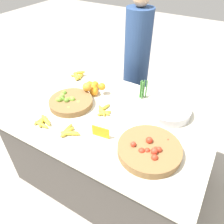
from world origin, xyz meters
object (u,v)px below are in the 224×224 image
(lime_bowl, at_px, (70,102))
(metal_bowl, at_px, (167,110))
(tomato_basket, at_px, (149,150))
(price_sign, at_px, (101,132))
(vendor_person, at_px, (136,68))

(lime_bowl, distance_m, metal_bowl, 0.83)
(tomato_basket, height_order, price_sign, tomato_basket)
(tomato_basket, bearing_deg, metal_bowl, 94.88)
(lime_bowl, xyz_separation_m, vendor_person, (0.16, 0.99, -0.07))
(metal_bowl, relative_size, vendor_person, 0.25)
(metal_bowl, bearing_deg, lime_bowl, -157.94)
(metal_bowl, height_order, price_sign, price_sign)
(metal_bowl, bearing_deg, tomato_basket, -85.12)
(lime_bowl, bearing_deg, vendor_person, 80.68)
(price_sign, bearing_deg, vendor_person, 95.08)
(metal_bowl, bearing_deg, vendor_person, 131.66)
(metal_bowl, bearing_deg, price_sign, -122.82)
(lime_bowl, bearing_deg, metal_bowl, 22.06)
(vendor_person, bearing_deg, metal_bowl, -48.34)
(lime_bowl, relative_size, metal_bowl, 0.99)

